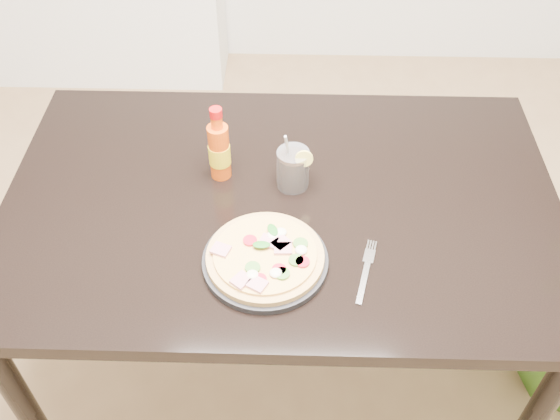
{
  "coord_description": "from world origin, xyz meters",
  "views": [
    {
      "loc": [
        0.27,
        -0.75,
        1.85
      ],
      "look_at": [
        0.24,
        0.25,
        0.83
      ],
      "focal_mm": 40.0,
      "sensor_mm": 36.0,
      "label": 1
    }
  ],
  "objects_px": {
    "dining_table": "(281,221)",
    "cola_cup": "(293,169)",
    "plate": "(265,261)",
    "media_console": "(84,27)",
    "hot_sauce_bottle": "(219,150)",
    "fork": "(366,269)",
    "pizza": "(266,256)"
  },
  "relations": [
    {
      "from": "plate",
      "to": "cola_cup",
      "type": "relative_size",
      "value": 1.65
    },
    {
      "from": "pizza",
      "to": "hot_sauce_bottle",
      "type": "distance_m",
      "value": 0.33
    },
    {
      "from": "dining_table",
      "to": "hot_sauce_bottle",
      "type": "bearing_deg",
      "value": 152.37
    },
    {
      "from": "plate",
      "to": "media_console",
      "type": "xyz_separation_m",
      "value": [
        -1.01,
        1.92,
        -0.51
      ]
    },
    {
      "from": "hot_sauce_bottle",
      "to": "media_console",
      "type": "xyz_separation_m",
      "value": [
        -0.88,
        1.62,
        -0.58
      ]
    },
    {
      "from": "dining_table",
      "to": "cola_cup",
      "type": "height_order",
      "value": "cola_cup"
    },
    {
      "from": "plate",
      "to": "fork",
      "type": "relative_size",
      "value": 1.53
    },
    {
      "from": "dining_table",
      "to": "cola_cup",
      "type": "distance_m",
      "value": 0.15
    },
    {
      "from": "cola_cup",
      "to": "hot_sauce_bottle",
      "type": "bearing_deg",
      "value": 170.4
    },
    {
      "from": "dining_table",
      "to": "fork",
      "type": "distance_m",
      "value": 0.31
    },
    {
      "from": "cola_cup",
      "to": "pizza",
      "type": "bearing_deg",
      "value": -102.23
    },
    {
      "from": "dining_table",
      "to": "pizza",
      "type": "relative_size",
      "value": 5.24
    },
    {
      "from": "dining_table",
      "to": "media_console",
      "type": "relative_size",
      "value": 1.0
    },
    {
      "from": "plate",
      "to": "fork",
      "type": "height_order",
      "value": "plate"
    },
    {
      "from": "plate",
      "to": "fork",
      "type": "xyz_separation_m",
      "value": [
        0.23,
        -0.01,
        -0.01
      ]
    },
    {
      "from": "plate",
      "to": "media_console",
      "type": "bearing_deg",
      "value": 117.74
    },
    {
      "from": "fork",
      "to": "pizza",
      "type": "bearing_deg",
      "value": -169.73
    },
    {
      "from": "cola_cup",
      "to": "fork",
      "type": "distance_m",
      "value": 0.33
    },
    {
      "from": "pizza",
      "to": "media_console",
      "type": "xyz_separation_m",
      "value": [
        -1.01,
        1.92,
        -0.53
      ]
    },
    {
      "from": "dining_table",
      "to": "cola_cup",
      "type": "xyz_separation_m",
      "value": [
        0.03,
        0.05,
        0.13
      ]
    },
    {
      "from": "pizza",
      "to": "media_console",
      "type": "bearing_deg",
      "value": 117.76
    },
    {
      "from": "plate",
      "to": "pizza",
      "type": "bearing_deg",
      "value": -46.17
    },
    {
      "from": "plate",
      "to": "pizza",
      "type": "relative_size",
      "value": 1.07
    },
    {
      "from": "dining_table",
      "to": "media_console",
      "type": "bearing_deg",
      "value": 121.37
    },
    {
      "from": "dining_table",
      "to": "cola_cup",
      "type": "relative_size",
      "value": 8.08
    },
    {
      "from": "plate",
      "to": "pizza",
      "type": "xyz_separation_m",
      "value": [
        0.0,
        -0.0,
        0.02
      ]
    },
    {
      "from": "plate",
      "to": "fork",
      "type": "bearing_deg",
      "value": -3.57
    },
    {
      "from": "pizza",
      "to": "plate",
      "type": "bearing_deg",
      "value": 133.83
    },
    {
      "from": "pizza",
      "to": "hot_sauce_bottle",
      "type": "xyz_separation_m",
      "value": [
        -0.13,
        0.3,
        0.06
      ]
    },
    {
      "from": "pizza",
      "to": "cola_cup",
      "type": "xyz_separation_m",
      "value": [
        0.06,
        0.27,
        0.02
      ]
    },
    {
      "from": "fork",
      "to": "plate",
      "type": "bearing_deg",
      "value": -170.07
    },
    {
      "from": "dining_table",
      "to": "fork",
      "type": "height_order",
      "value": "fork"
    }
  ]
}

